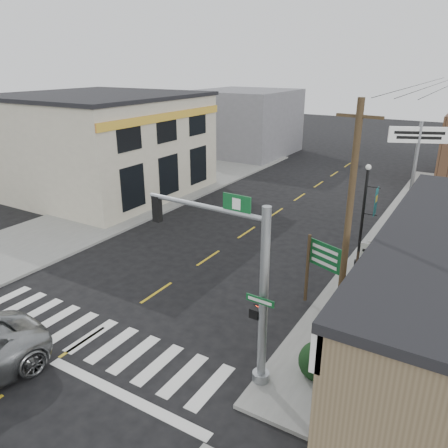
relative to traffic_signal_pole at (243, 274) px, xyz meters
The scene contains 16 objects.
ground 6.67m from the traffic_signal_pole, 166.77° to the right, with size 140.00×140.00×0.00m, color black.
sidewalk_right 12.68m from the traffic_signal_pole, 73.48° to the left, with size 6.00×38.00×0.13m, color slate.
sidewalk_left 18.97m from the traffic_signal_pole, 141.16° to the left, with size 6.00×38.00×0.13m, color slate.
center_line 9.36m from the traffic_signal_pole, 129.54° to the left, with size 0.12×56.00×0.01m, color gold.
crosswalk 6.60m from the traffic_signal_pole, behind, with size 11.00×2.20×0.01m, color silver.
left_building 22.46m from the traffic_signal_pole, 145.57° to the left, with size 12.00×12.00×6.80m, color #BCB69D.
bldg_distant_left 34.87m from the traffic_signal_pole, 118.30° to the left, with size 9.00×10.00×6.40m, color slate.
traffic_signal_pole is the anchor object (origin of this frame).
guide_sign 5.35m from the traffic_signal_pole, 81.37° to the left, with size 1.62×0.14×2.83m.
fire_hydrant 4.84m from the traffic_signal_pole, 56.51° to the left, with size 0.22×0.22×0.69m.
ped_crossing_sign 7.05m from the traffic_signal_pole, 67.05° to the left, with size 0.94×0.07×2.41m.
lamp_post 9.42m from the traffic_signal_pole, 83.27° to the left, with size 0.63×0.49×4.82m.
dance_center_sign 14.06m from the traffic_signal_pole, 80.41° to the left, with size 2.94×0.18×6.24m.
bare_tree 3.87m from the traffic_signal_pole, 35.36° to the left, with size 2.13×2.13×4.27m.
shrub_front 3.73m from the traffic_signal_pole, 29.38° to the left, with size 1.21×1.21×0.91m, color #1D3419.
utility_pole_near 3.84m from the traffic_signal_pole, 58.44° to the left, with size 1.40×0.21×8.02m.
Camera 1 is at (10.72, -8.37, 9.10)m, focal length 35.00 mm.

